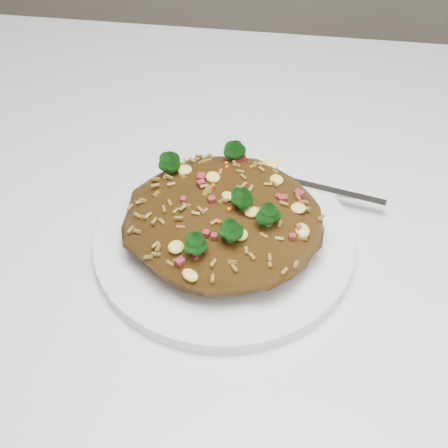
{
  "coord_description": "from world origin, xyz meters",
  "views": [
    {
      "loc": [
        0.01,
        -0.39,
        1.18
      ],
      "look_at": [
        -0.04,
        0.0,
        0.78
      ],
      "focal_mm": 50.0,
      "sensor_mm": 36.0,
      "label": 1
    }
  ],
  "objects_px": {
    "dining_table": "(261,308)",
    "fork": "(312,186)",
    "plate": "(224,240)",
    "fried_rice": "(224,213)"
  },
  "relations": [
    {
      "from": "dining_table",
      "to": "fork",
      "type": "xyz_separation_m",
      "value": [
        0.04,
        0.08,
        0.11
      ]
    },
    {
      "from": "dining_table",
      "to": "plate",
      "type": "xyz_separation_m",
      "value": [
        -0.04,
        0.0,
        0.1
      ]
    },
    {
      "from": "plate",
      "to": "fork",
      "type": "bearing_deg",
      "value": 44.21
    },
    {
      "from": "plate",
      "to": "fried_rice",
      "type": "height_order",
      "value": "fried_rice"
    },
    {
      "from": "dining_table",
      "to": "plate",
      "type": "height_order",
      "value": "plate"
    },
    {
      "from": "plate",
      "to": "fork",
      "type": "xyz_separation_m",
      "value": [
        0.08,
        0.08,
        0.01
      ]
    },
    {
      "from": "dining_table",
      "to": "fried_rice",
      "type": "distance_m",
      "value": 0.14
    },
    {
      "from": "fried_rice",
      "to": "fork",
      "type": "bearing_deg",
      "value": 44.23
    },
    {
      "from": "dining_table",
      "to": "plate",
      "type": "bearing_deg",
      "value": 179.48
    },
    {
      "from": "plate",
      "to": "fried_rice",
      "type": "bearing_deg",
      "value": -104.69
    }
  ]
}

